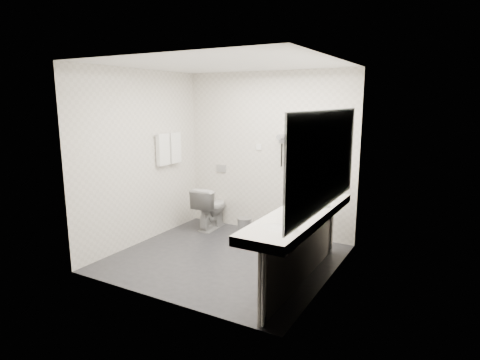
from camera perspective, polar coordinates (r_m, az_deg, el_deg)
The scene contains 32 objects.
floor at distance 5.43m, azimuth -2.20°, elevation -11.05°, with size 2.80×2.80×0.00m, color #29292E.
ceiling at distance 5.04m, azimuth -2.42°, elevation 16.25°, with size 2.80×2.80×0.00m, color white.
wall_back at distance 6.22m, azimuth 4.01°, elevation 3.76°, with size 2.80×2.80×0.00m, color silver.
wall_front at distance 4.06m, azimuth -11.98°, elevation -0.54°, with size 2.80×2.80×0.00m, color silver.
wall_left at distance 5.94m, azimuth -13.90°, elevation 3.09°, with size 2.60×2.60×0.00m, color silver.
wall_right at distance 4.52m, azimuth 12.98°, elevation 0.63°, with size 2.60×2.60×0.00m, color silver.
vanity_counter at distance 4.53m, azimuth 8.65°, elevation -5.06°, with size 0.55×2.20×0.10m, color white.
vanity_panel at distance 4.65m, azimuth 8.78°, elevation -10.13°, with size 0.03×2.15×0.75m, color #999490.
vanity_post_near at distance 3.77m, azimuth 3.40°, elevation -15.39°, with size 0.06×0.06×0.75m, color silver.
vanity_post_far at distance 5.58m, azimuth 12.89°, elevation -6.62°, with size 0.06×0.06×0.75m, color silver.
mirror at distance 4.30m, azimuth 12.14°, elevation 2.83°, with size 0.02×2.20×1.05m, color #B2BCC6.
basin_near at distance 3.94m, azimuth 5.26°, elevation -6.95°, with size 0.40×0.31×0.05m, color white.
basin_far at distance 5.11m, azimuth 11.26°, elevation -2.84°, with size 0.40×0.31×0.05m, color white.
faucet_near at distance 3.84m, azimuth 7.96°, elevation -6.09°, with size 0.04×0.04×0.15m, color silver.
faucet_far at distance 5.03m, azimuth 13.41°, elevation -2.10°, with size 0.04×0.04×0.15m, color silver.
soap_bottle_a at distance 4.45m, azimuth 9.51°, elevation -4.09°, with size 0.04×0.04×0.09m, color silver.
soap_bottle_b at distance 4.63m, azimuth 8.72°, elevation -3.51°, with size 0.07×0.07×0.08m, color silver.
soap_bottle_c at distance 4.48m, azimuth 10.14°, elevation -3.91°, with size 0.04×0.04×0.11m, color silver.
glass_left at distance 4.72m, azimuth 11.71°, elevation -3.13°, with size 0.06×0.06×0.12m, color silver.
glass_right at distance 4.75m, azimuth 12.43°, elevation -3.07°, with size 0.06×0.06×0.12m, color silver.
toilet at distance 6.54m, azimuth -4.19°, elevation -3.93°, with size 0.39×0.69×0.70m, color white.
flush_plate at distance 6.66m, azimuth -2.71°, elevation 1.66°, with size 0.18×0.02×0.12m, color #B2B5BA.
pedal_bin at distance 6.09m, azimuth 0.70°, elevation -6.98°, with size 0.22×0.22×0.31m, color #B2B5BA.
bin_lid at distance 6.04m, azimuth 0.70°, elevation -5.54°, with size 0.22×0.22×0.01m, color #B2B5BA.
towel_rail at distance 6.28m, azimuth -10.25°, elevation 6.44°, with size 0.02×0.02×0.62m, color silver.
towel_near at distance 6.19m, azimuth -10.94°, elevation 4.29°, with size 0.07×0.24×0.48m, color white.
towel_far at distance 6.40m, azimuth -9.32°, elevation 4.58°, with size 0.07×0.24×0.48m, color white.
dryer_cradle at distance 6.06m, azimuth 6.06°, elevation 5.91°, with size 0.10×0.04×0.14m, color gray.
dryer_barrel at distance 5.99m, azimuth 5.80°, elevation 6.14°, with size 0.08×0.08×0.14m, color gray.
dryer_cord at distance 6.08m, azimuth 5.96°, elevation 3.55°, with size 0.02×0.02×0.35m, color black.
switch_plate_a at distance 6.26m, azimuth 2.73°, elevation 4.75°, with size 0.09×0.02×0.09m, color white.
switch_plate_b at distance 5.98m, azimuth 8.75°, elevation 4.32°, with size 0.09×0.02×0.09m, color white.
Camera 1 is at (2.64, -4.27, 2.07)m, focal length 29.88 mm.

